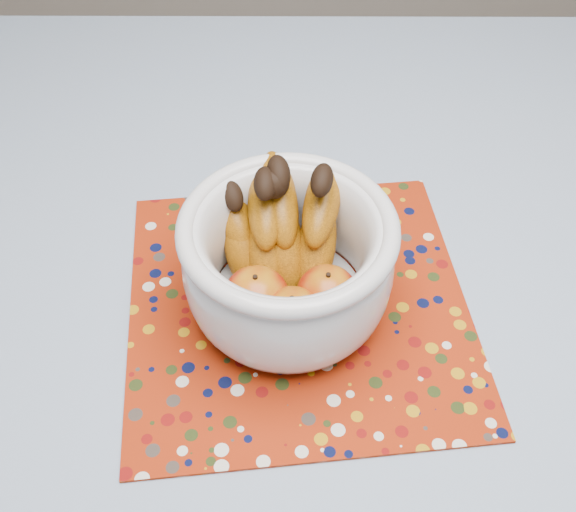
# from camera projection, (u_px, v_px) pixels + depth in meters

# --- Properties ---
(table) EXTENTS (1.20, 1.20, 0.75)m
(table) POSITION_uv_depth(u_px,v_px,m) (371.00, 356.00, 0.82)
(table) COLOR brown
(table) RESTS_ON ground
(tablecloth) EXTENTS (1.32, 1.32, 0.01)m
(tablecloth) POSITION_uv_depth(u_px,v_px,m) (377.00, 316.00, 0.76)
(tablecloth) COLOR slate
(tablecloth) RESTS_ON table
(placemat) EXTENTS (0.42, 0.42, 0.00)m
(placemat) POSITION_uv_depth(u_px,v_px,m) (298.00, 304.00, 0.76)
(placemat) COLOR maroon
(placemat) RESTS_ON tablecloth
(fruit_bowl) EXTENTS (0.23, 0.24, 0.17)m
(fruit_bowl) POSITION_uv_depth(u_px,v_px,m) (284.00, 252.00, 0.71)
(fruit_bowl) COLOR silver
(fruit_bowl) RESTS_ON placemat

